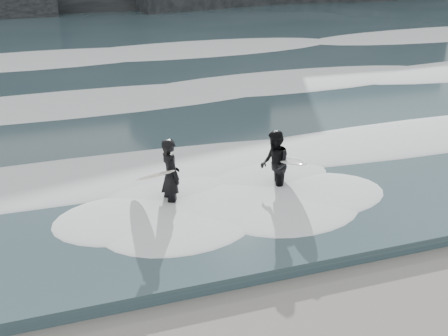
% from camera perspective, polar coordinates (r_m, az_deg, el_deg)
% --- Properties ---
extents(sea, '(90.00, 52.00, 0.30)m').
position_cam_1_polar(sea, '(35.68, -10.33, 12.47)').
color(sea, '#324950').
rests_on(sea, ground).
extents(foam_near, '(60.00, 3.20, 0.20)m').
position_cam_1_polar(foam_near, '(16.80, 0.67, 1.50)').
color(foam_near, white).
rests_on(foam_near, sea).
extents(foam_mid, '(60.00, 4.00, 0.24)m').
position_cam_1_polar(foam_mid, '(23.17, -5.15, 7.64)').
color(foam_mid, white).
rests_on(foam_mid, sea).
extents(foam_far, '(60.00, 4.80, 0.30)m').
position_cam_1_polar(foam_far, '(31.75, -9.18, 11.78)').
color(foam_far, white).
rests_on(foam_far, sea).
extents(surfer_left, '(1.23, 1.84, 1.94)m').
position_cam_1_polar(surfer_left, '(13.95, -5.66, -0.78)').
color(surfer_left, black).
rests_on(surfer_left, ground).
extents(surfer_right, '(1.33, 2.31, 1.84)m').
position_cam_1_polar(surfer_right, '(14.74, 5.35, 0.40)').
color(surfer_right, black).
rests_on(surfer_right, ground).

